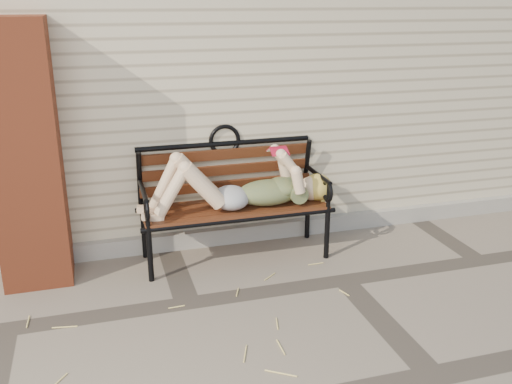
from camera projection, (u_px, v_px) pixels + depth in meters
name	position (u px, v px, depth m)	size (l,w,h in m)	color
ground	(344.00, 280.00, 4.50)	(80.00, 80.00, 0.00)	#76685B
house_wall	(243.00, 52.00, 6.73)	(8.00, 4.00, 3.00)	beige
foundation_strip	(301.00, 226.00, 5.36)	(8.00, 0.10, 0.15)	#A69F96
brick_pillar	(25.00, 156.00, 4.24)	(0.50, 0.50, 2.00)	#9A3F22
garden_bench	(232.00, 186.00, 4.80)	(1.69, 0.67, 1.09)	black
reading_woman	(237.00, 187.00, 4.67)	(1.59, 0.36, 0.50)	#0A3D4C
straw_scatter	(152.00, 341.00, 3.70)	(2.64, 1.52, 0.01)	#E3CA6F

